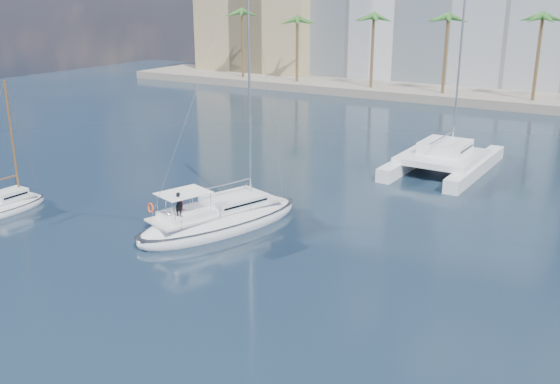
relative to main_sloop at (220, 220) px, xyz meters
The scene contains 9 objects.
ground 3.37m from the main_sloop, 24.04° to the right, with size 160.00×160.00×0.00m, color black.
quay 59.72m from the main_sloop, 87.08° to the left, with size 120.00×14.00×1.20m, color gray.
building_tan_left 78.76m from the main_sloop, 119.94° to the left, with size 22.00×14.00×22.00m, color tan.
palm_left 64.42m from the main_sloop, 119.09° to the left, with size 3.60×3.60×12.30m.
palm_centre 56.57m from the main_sloop, 86.88° to the left, with size 3.60×3.60×12.30m.
main_sloop is the anchor object (origin of this frame).
small_sloop 15.46m from the main_sloop, 159.94° to the right, with size 2.21×6.61×9.45m.
catamaran 22.53m from the main_sloop, 68.85° to the left, with size 7.07×13.57×19.35m.
seagull 1.33m from the main_sloop, 139.00° to the right, with size 1.03×0.44×0.19m.
Camera 1 is at (19.61, -28.88, 14.43)m, focal length 40.00 mm.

